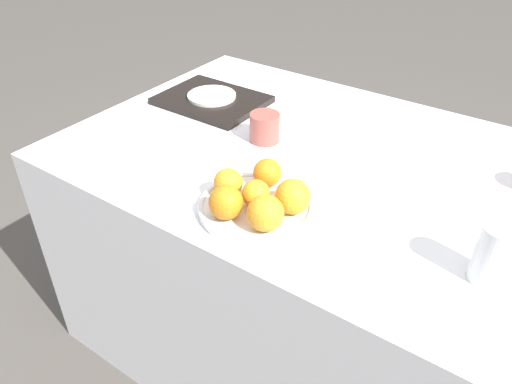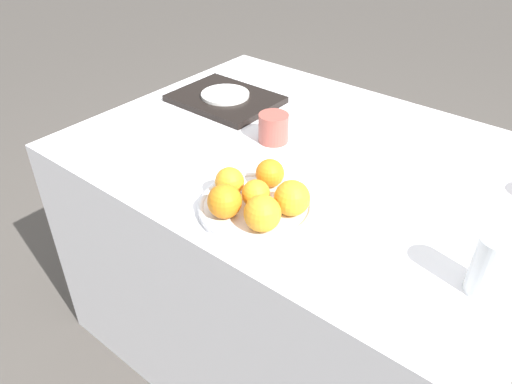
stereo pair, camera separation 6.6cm
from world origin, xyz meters
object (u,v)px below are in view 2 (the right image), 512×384
orange_5 (225,201)px  serving_tray (225,99)px  orange_2 (270,173)px  cup_1 (273,128)px  fruit_platter (256,207)px  orange_0 (256,194)px  orange_1 (230,182)px  orange_4 (292,198)px  water_glass (490,266)px  side_plate (225,95)px  orange_3 (262,213)px

orange_5 → serving_tray: orange_5 is taller
orange_2 → serving_tray: (-0.41, 0.30, -0.04)m
cup_1 → serving_tray: bearing=158.9°
orange_2 → orange_5: bearing=-91.2°
fruit_platter → serving_tray: same height
orange_0 → orange_1: (-0.07, -0.00, 0.00)m
orange_0 → orange_4: bearing=19.8°
orange_0 → water_glass: 0.48m
orange_0 → orange_5: (-0.03, -0.07, 0.01)m
fruit_platter → orange_1: (-0.07, -0.00, 0.04)m
orange_4 → cup_1: 0.35m
orange_4 → cup_1: (-0.24, 0.25, -0.01)m
serving_tray → cup_1: cup_1 is taller
fruit_platter → orange_4: 0.09m
orange_0 → water_glass: bearing=8.6°
orange_1 → water_glass: (0.55, 0.08, 0.01)m
orange_0 → water_glass: size_ratio=0.52×
orange_5 → water_glass: 0.52m
orange_4 → serving_tray: size_ratio=0.25×
water_glass → side_plate: (-0.91, 0.31, -0.04)m
water_glass → orange_4: bearing=-173.6°
orange_3 → serving_tray: 0.67m
orange_5 → cup_1: orange_5 is taller
orange_5 → orange_3: bearing=9.9°
orange_1 → side_plate: bearing=133.3°
fruit_platter → water_glass: water_glass is taller
orange_5 → side_plate: (-0.41, 0.46, -0.03)m
fruit_platter → orange_3: orange_3 is taller
orange_3 → side_plate: (-0.50, 0.44, -0.03)m
orange_0 → orange_3: 0.08m
serving_tray → side_plate: size_ratio=2.09×
fruit_platter → serving_tray: size_ratio=0.81×
water_glass → orange_2: bearing=178.9°
fruit_platter → orange_5: (-0.03, -0.07, 0.04)m
fruit_platter → orange_3: (0.06, -0.06, 0.04)m
orange_4 → orange_1: bearing=-168.5°
fruit_platter → orange_5: orange_5 is taller
side_plate → orange_3: bearing=-41.2°
fruit_platter → orange_1: bearing=-177.3°
orange_2 → orange_3: bearing=-57.5°
fruit_platter → orange_2: orange_2 is taller
water_glass → side_plate: 0.97m
orange_0 → orange_5: bearing=-112.0°
orange_1 → cup_1: (-0.09, 0.28, -0.01)m
fruit_platter → orange_0: bearing=-76.3°
orange_2 → cup_1: bearing=125.5°
orange_3 → orange_0: bearing=138.6°
orange_0 → orange_3: bearing=-41.4°
orange_3 → orange_4: size_ratio=1.00×
orange_0 → water_glass: water_glass is taller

